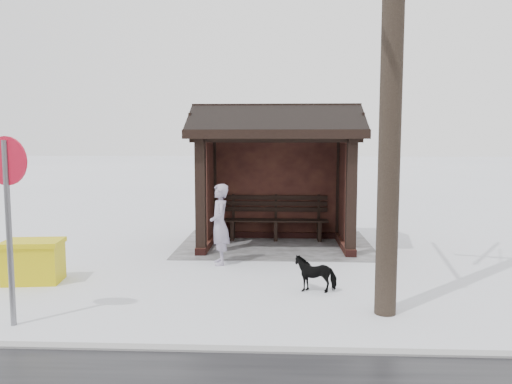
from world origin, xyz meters
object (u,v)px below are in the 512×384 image
dog (316,273)px  grit_bin (34,261)px  pedestrian (220,224)px  road_sign (8,190)px  bus_shelter (276,147)px

dog → grit_bin: size_ratio=0.66×
pedestrian → grit_bin: pedestrian is taller
pedestrian → road_sign: (2.23, 3.19, 0.95)m
grit_bin → bus_shelter: bearing=-148.5°
grit_bin → pedestrian: bearing=-162.3°
road_sign → dog: bearing=-143.7°
bus_shelter → grit_bin: size_ratio=3.69×
grit_bin → road_sign: size_ratio=0.41×
dog → pedestrian: bearing=-129.3°
pedestrian → grit_bin: (2.90, 1.34, -0.40)m
grit_bin → road_sign: 2.39m
pedestrian → grit_bin: bearing=-78.2°
bus_shelter → pedestrian: (1.03, 1.79, -1.41)m
dog → bus_shelter: bearing=-165.2°
dog → grit_bin: grit_bin is taller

